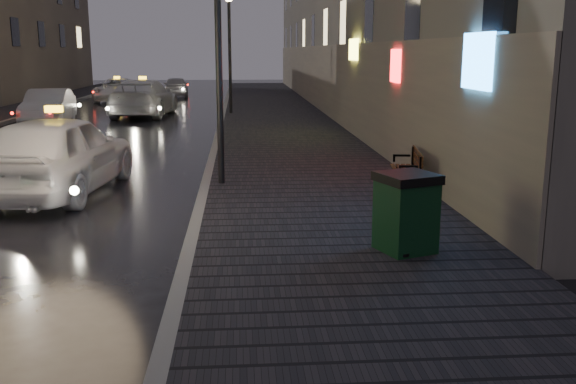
% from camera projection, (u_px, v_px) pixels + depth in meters
% --- Properties ---
extents(ground, '(120.00, 120.00, 0.00)m').
position_uv_depth(ground, '(61.00, 293.00, 8.02)').
color(ground, black).
rests_on(ground, ground).
extents(sidewalk, '(4.60, 58.00, 0.15)m').
position_uv_depth(sidewalk, '(276.00, 116.00, 28.74)').
color(sidewalk, black).
rests_on(sidewalk, ground).
extents(curb, '(0.20, 58.00, 0.15)m').
position_uv_depth(curb, '(223.00, 117.00, 28.56)').
color(curb, slate).
rests_on(curb, ground).
extents(curb_far, '(0.20, 58.00, 0.15)m').
position_uv_depth(curb_far, '(18.00, 118.00, 27.92)').
color(curb_far, slate).
rests_on(curb_far, ground).
extents(building_far_c, '(6.00, 22.00, 11.00)m').
position_uv_depth(building_far_c, '(8.00, 13.00, 43.83)').
color(building_far_c, '#6B6051').
rests_on(building_far_c, ground).
extents(lamp_near, '(0.36, 0.36, 5.28)m').
position_uv_depth(lamp_near, '(218.00, 25.00, 13.24)').
color(lamp_near, black).
rests_on(lamp_near, sidewalk).
extents(lamp_far, '(0.36, 0.36, 5.28)m').
position_uv_depth(lamp_far, '(229.00, 39.00, 28.82)').
color(lamp_far, black).
rests_on(lamp_far, sidewalk).
extents(bench, '(0.78, 1.66, 0.82)m').
position_uv_depth(bench, '(410.00, 170.00, 13.22)').
color(bench, black).
rests_on(bench, sidewalk).
extents(trash_bin, '(0.95, 0.95, 1.13)m').
position_uv_depth(trash_bin, '(406.00, 212.00, 9.12)').
color(trash_bin, black).
rests_on(trash_bin, sidewalk).
extents(taxi_near, '(2.63, 5.26, 1.72)m').
position_uv_depth(taxi_near, '(57.00, 154.00, 13.38)').
color(taxi_near, white).
rests_on(taxi_near, ground).
extents(car_left_mid, '(1.90, 4.49, 1.44)m').
position_uv_depth(car_left_mid, '(48.00, 107.00, 25.94)').
color(car_left_mid, '#9E9FA5').
rests_on(car_left_mid, ground).
extents(taxi_mid, '(2.79, 5.96, 1.68)m').
position_uv_depth(taxi_mid, '(144.00, 98.00, 29.42)').
color(taxi_mid, silver).
rests_on(taxi_mid, ground).
extents(taxi_far, '(2.36, 4.88, 1.34)m').
position_uv_depth(taxi_far, '(118.00, 90.00, 38.18)').
color(taxi_far, silver).
rests_on(taxi_far, ground).
extents(car_far, '(1.87, 3.96, 1.31)m').
position_uv_depth(car_far, '(176.00, 87.00, 41.72)').
color(car_far, gray).
rests_on(car_far, ground).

